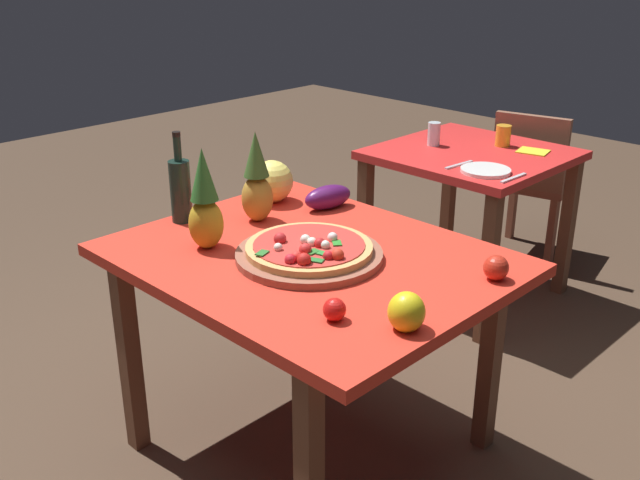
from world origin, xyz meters
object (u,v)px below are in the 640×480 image
at_px(eggplant, 328,197).
at_px(dinner_plate, 486,170).
at_px(pineapple_right, 205,204).
at_px(melon, 272,181).
at_px(pineapple_left, 257,182).
at_px(tomato_beside_pepper, 496,268).
at_px(background_table, 470,175).
at_px(bell_pepper, 406,312).
at_px(tomato_near_board, 334,310).
at_px(napkin_folded, 533,151).
at_px(pizza, 309,248).
at_px(drinking_glass_juice, 503,136).
at_px(drinking_glass_water, 434,134).
at_px(dining_chair, 532,177).
at_px(display_table, 310,278).
at_px(knife_utensil, 514,178).
at_px(wine_bottle, 180,189).
at_px(pizza_board, 309,255).
at_px(fork_utensil, 459,165).

bearing_deg(eggplant, dinner_plate, 78.18).
relative_size(pineapple_right, melon, 2.08).
xyz_separation_m(pineapple_left, tomato_beside_pepper, (0.89, 0.17, -0.11)).
distance_m(background_table, bell_pepper, 1.83).
height_order(tomato_near_board, napkin_folded, tomato_near_board).
xyz_separation_m(pizza, tomato_near_board, (0.33, -0.23, -0.01)).
bearing_deg(drinking_glass_juice, drinking_glass_water, -137.43).
bearing_deg(napkin_folded, dining_chair, 116.57).
relative_size(display_table, knife_utensil, 6.86).
height_order(bell_pepper, drinking_glass_juice, bell_pepper).
bearing_deg(dinner_plate, knife_utensil, 0.00).
height_order(drinking_glass_juice, drinking_glass_water, drinking_glass_water).
distance_m(eggplant, knife_utensil, 0.88).
distance_m(wine_bottle, bell_pepper, 1.08).
xyz_separation_m(dining_chair, melon, (-0.14, -1.81, 0.36)).
xyz_separation_m(pizza_board, tomato_beside_pepper, (0.51, 0.29, 0.03)).
relative_size(wine_bottle, pineapple_left, 1.00).
bearing_deg(pineapple_right, tomato_near_board, -5.90).
bearing_deg(drinking_glass_juice, bell_pepper, -65.69).
bearing_deg(tomato_beside_pepper, pineapple_left, -168.89).
height_order(background_table, pizza_board, pizza_board).
bearing_deg(fork_utensil, tomato_beside_pepper, -45.02).
distance_m(wine_bottle, drinking_glass_juice, 1.75).
height_order(pineapple_left, pineapple_right, pineapple_right).
xyz_separation_m(wine_bottle, drinking_glass_water, (0.02, 1.50, -0.07)).
relative_size(pineapple_right, napkin_folded, 2.44).
bearing_deg(fork_utensil, eggplant, -87.03).
relative_size(bell_pepper, napkin_folded, 0.79).
height_order(dining_chair, pineapple_right, pineapple_right).
xyz_separation_m(display_table, pizza_board, (0.03, -0.03, 0.10)).
distance_m(tomato_near_board, drinking_glass_juice, 1.99).
height_order(pizza, pineapple_left, pineapple_left).
distance_m(bell_pepper, fork_utensil, 1.55).
height_order(wine_bottle, drinking_glass_water, wine_bottle).
xyz_separation_m(pineapple_left, knife_utensil, (0.40, 1.10, -0.14)).
xyz_separation_m(background_table, drinking_glass_water, (-0.20, -0.05, 0.18)).
xyz_separation_m(dining_chair, napkin_folded, (0.22, -0.45, 0.28)).
distance_m(bell_pepper, tomato_near_board, 0.19).
distance_m(dining_chair, fork_utensil, 0.94).
xyz_separation_m(wine_bottle, bell_pepper, (1.08, -0.06, -0.07)).
height_order(dining_chair, drinking_glass_water, drinking_glass_water).
relative_size(pineapple_left, pineapple_right, 0.97).
xyz_separation_m(wine_bottle, tomato_near_board, (0.91, -0.15, -0.09)).
bearing_deg(tomato_beside_pepper, fork_utensil, 129.77).
height_order(dining_chair, drinking_glass_juice, drinking_glass_juice).
bearing_deg(tomato_beside_pepper, drinking_glass_juice, 120.84).
bearing_deg(dinner_plate, eggplant, -101.82).
xyz_separation_m(tomato_near_board, drinking_glass_water, (-0.89, 1.65, 0.03)).
bearing_deg(background_table, bell_pepper, -61.77).
height_order(tomato_beside_pepper, fork_utensil, tomato_beside_pepper).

